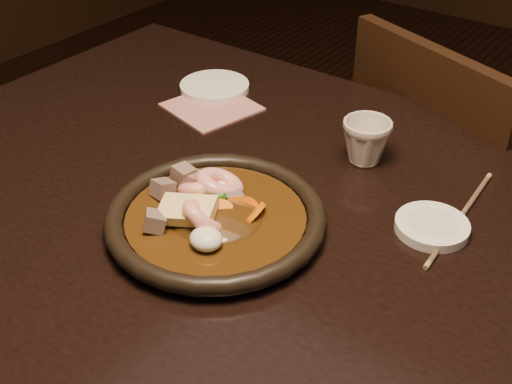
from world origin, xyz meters
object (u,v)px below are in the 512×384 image
Objects in this scene: table at (358,303)px; tea_cup at (366,140)px; chair at (446,208)px; plate at (216,219)px.

tea_cup reaches higher than table.
chair reaches higher than tea_cup.
chair is 11.30× the size of tea_cup.
chair is 2.88× the size of plate.
table is at bearing 17.54° from plate.
chair is at bearing 79.28° from plate.
tea_cup is at bearing 73.60° from plate.
tea_cup is (0.08, 0.27, 0.02)m from plate.
plate reaches higher than table.
chair is (-0.07, 0.56, -0.21)m from table.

